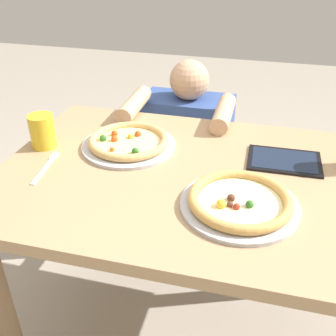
{
  "coord_description": "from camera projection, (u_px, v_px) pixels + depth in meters",
  "views": [
    {
      "loc": [
        0.21,
        -1.07,
        1.43
      ],
      "look_at": [
        -0.06,
        -0.03,
        0.78
      ],
      "focal_mm": 42.94,
      "sensor_mm": 36.0,
      "label": 1
    }
  ],
  "objects": [
    {
      "name": "fork",
      "position": [
        47.0,
        166.0,
        1.32
      ],
      "size": [
        0.04,
        0.2,
        0.0
      ],
      "color": "silver",
      "rests_on": "dining_table"
    },
    {
      "name": "diner_seated",
      "position": [
        187.0,
        163.0,
        2.03
      ],
      "size": [
        0.45,
        0.54,
        0.92
      ],
      "color": "#333847",
      "rests_on": "ground"
    },
    {
      "name": "dining_table",
      "position": [
        187.0,
        202.0,
        1.34
      ],
      "size": [
        1.22,
        0.86,
        0.75
      ],
      "color": "tan",
      "rests_on": "ground"
    },
    {
      "name": "pizza_near",
      "position": [
        240.0,
        202.0,
        1.12
      ],
      "size": [
        0.33,
        0.33,
        0.04
      ],
      "color": "#B7B7BC",
      "rests_on": "dining_table"
    },
    {
      "name": "ground_plane",
      "position": [
        183.0,
        326.0,
        1.67
      ],
      "size": [
        8.0,
        8.0,
        0.0
      ],
      "primitive_type": "plane",
      "color": "#9E9384"
    },
    {
      "name": "pizza_far",
      "position": [
        129.0,
        142.0,
        1.43
      ],
      "size": [
        0.33,
        0.33,
        0.04
      ],
      "color": "#B7B7BC",
      "rests_on": "dining_table"
    },
    {
      "name": "tablet",
      "position": [
        284.0,
        161.0,
        1.34
      ],
      "size": [
        0.24,
        0.17,
        0.01
      ],
      "color": "black",
      "rests_on": "dining_table"
    },
    {
      "name": "drink_cup_colored",
      "position": [
        42.0,
        131.0,
        1.41
      ],
      "size": [
        0.09,
        0.09,
        0.12
      ],
      "color": "gold",
      "rests_on": "dining_table"
    }
  ]
}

